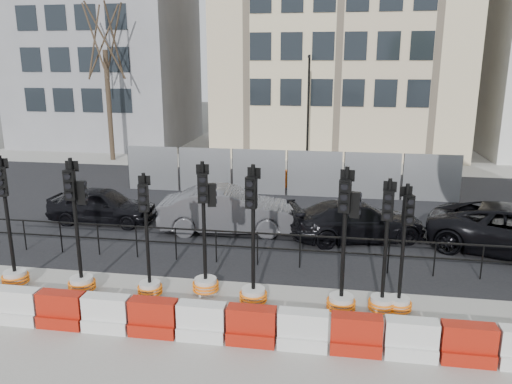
% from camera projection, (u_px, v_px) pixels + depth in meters
% --- Properties ---
extents(ground, '(120.00, 120.00, 0.00)m').
position_uv_depth(ground, '(250.00, 283.00, 13.05)').
color(ground, '#51514C').
rests_on(ground, ground).
extents(sidewalk_near, '(40.00, 6.00, 0.02)m').
position_uv_depth(sidewalk_near, '(225.00, 345.00, 10.19)').
color(sidewalk_near, gray).
rests_on(sidewalk_near, ground).
extents(road, '(40.00, 14.00, 0.03)m').
position_uv_depth(road, '(281.00, 208.00, 19.73)').
color(road, black).
rests_on(road, ground).
extents(sidewalk_far, '(40.00, 4.00, 0.02)m').
position_uv_depth(sidewalk_far, '(299.00, 164.00, 28.33)').
color(sidewalk_far, gray).
rests_on(sidewalk_far, ground).
extents(building_grey, '(11.00, 9.06, 14.00)m').
position_uv_depth(building_grey, '(106.00, 42.00, 34.48)').
color(building_grey, gray).
rests_on(building_grey, ground).
extents(building_cream, '(15.00, 10.06, 18.00)m').
position_uv_depth(building_cream, '(341.00, 7.00, 31.46)').
color(building_cream, '#BFA98C').
rests_on(building_cream, ground).
extents(kerb_railing, '(18.00, 0.04, 1.00)m').
position_uv_depth(kerb_railing, '(257.00, 243.00, 14.03)').
color(kerb_railing, black).
rests_on(kerb_railing, ground).
extents(heras_fencing, '(14.33, 1.72, 2.00)m').
position_uv_depth(heras_fencing, '(288.00, 176.00, 22.24)').
color(heras_fencing, gray).
rests_on(heras_fencing, ground).
extents(lamp_post_far, '(0.12, 0.56, 6.00)m').
position_uv_depth(lamp_post_far, '(308.00, 109.00, 26.47)').
color(lamp_post_far, black).
rests_on(lamp_post_far, ground).
extents(tree_bare_far, '(2.00, 2.00, 9.00)m').
position_uv_depth(tree_bare_far, '(104.00, 43.00, 27.90)').
color(tree_bare_far, '#473828').
rests_on(tree_bare_far, ground).
extents(barrier_row, '(16.75, 0.50, 0.80)m').
position_uv_depth(barrier_row, '(227.00, 325.00, 10.29)').
color(barrier_row, '#B4240E').
rests_on(barrier_row, ground).
extents(traffic_signal_a, '(0.68, 0.68, 3.43)m').
position_uv_depth(traffic_signal_a, '(13.00, 261.00, 12.72)').
color(traffic_signal_a, silver).
rests_on(traffic_signal_a, ground).
extents(traffic_signal_b, '(0.68, 0.68, 3.44)m').
position_uv_depth(traffic_signal_b, '(80.00, 262.00, 12.32)').
color(traffic_signal_b, silver).
rests_on(traffic_signal_b, ground).
extents(traffic_signal_c, '(0.62, 0.62, 3.13)m').
position_uv_depth(traffic_signal_c, '(149.00, 272.00, 12.17)').
color(traffic_signal_c, silver).
rests_on(traffic_signal_c, ground).
extents(traffic_signal_d, '(0.66, 0.66, 3.37)m').
position_uv_depth(traffic_signal_d, '(205.00, 264.00, 12.28)').
color(traffic_signal_d, silver).
rests_on(traffic_signal_d, ground).
extents(traffic_signal_e, '(0.67, 0.67, 3.41)m').
position_uv_depth(traffic_signal_e, '(253.00, 277.00, 11.75)').
color(traffic_signal_e, silver).
rests_on(traffic_signal_e, ground).
extents(traffic_signal_f, '(0.68, 0.68, 3.45)m').
position_uv_depth(traffic_signal_f, '(342.00, 280.00, 11.33)').
color(traffic_signal_f, silver).
rests_on(traffic_signal_f, ground).
extents(traffic_signal_g, '(0.63, 0.63, 3.19)m').
position_uv_depth(traffic_signal_g, '(383.00, 286.00, 11.38)').
color(traffic_signal_g, silver).
rests_on(traffic_signal_g, ground).
extents(traffic_signal_h, '(0.61, 0.61, 3.07)m').
position_uv_depth(traffic_signal_h, '(400.00, 287.00, 11.37)').
color(traffic_signal_h, silver).
rests_on(traffic_signal_h, ground).
extents(car_a, '(1.66, 3.88, 1.31)m').
position_uv_depth(car_a, '(102.00, 205.00, 17.86)').
color(car_a, black).
rests_on(car_a, ground).
extents(car_b, '(2.59, 4.99, 1.53)m').
position_uv_depth(car_b, '(229.00, 210.00, 16.86)').
color(car_b, '#46464A').
rests_on(car_b, ground).
extents(car_c, '(4.28, 5.44, 1.29)m').
position_uv_depth(car_c, '(358.00, 221.00, 16.14)').
color(car_c, black).
rests_on(car_c, ground).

